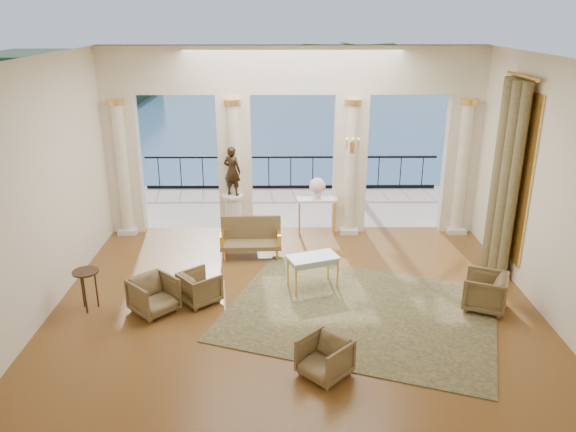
{
  "coord_description": "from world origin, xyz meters",
  "views": [
    {
      "loc": [
        -0.2,
        -9.43,
        5.21
      ],
      "look_at": [
        -0.13,
        0.6,
        1.55
      ],
      "focal_mm": 35.0,
      "sensor_mm": 36.0,
      "label": 1
    }
  ],
  "objects_px": {
    "side_table": "(86,276)",
    "armchair_a": "(153,294)",
    "game_table": "(313,260)",
    "console_table": "(317,205)",
    "pedestal": "(234,216)",
    "armchair_d": "(200,286)",
    "statue": "(232,171)",
    "armchair_b": "(325,356)",
    "settee": "(251,237)",
    "armchair_c": "(485,290)"
  },
  "relations": [
    {
      "from": "statue",
      "to": "side_table",
      "type": "distance_m",
      "value": 4.48
    },
    {
      "from": "statue",
      "to": "armchair_d",
      "type": "bearing_deg",
      "value": 105.74
    },
    {
      "from": "game_table",
      "to": "console_table",
      "type": "distance_m",
      "value": 2.88
    },
    {
      "from": "armchair_a",
      "to": "side_table",
      "type": "xyz_separation_m",
      "value": [
        -1.23,
        0.12,
        0.29
      ]
    },
    {
      "from": "armchair_c",
      "to": "side_table",
      "type": "bearing_deg",
      "value": -67.15
    },
    {
      "from": "side_table",
      "to": "armchair_a",
      "type": "bearing_deg",
      "value": -5.49
    },
    {
      "from": "pedestal",
      "to": "armchair_d",
      "type": "bearing_deg",
      "value": -95.98
    },
    {
      "from": "settee",
      "to": "side_table",
      "type": "xyz_separation_m",
      "value": [
        -2.87,
        -2.42,
        0.22
      ]
    },
    {
      "from": "pedestal",
      "to": "statue",
      "type": "relative_size",
      "value": 0.88
    },
    {
      "from": "settee",
      "to": "side_table",
      "type": "distance_m",
      "value": 3.76
    },
    {
      "from": "game_table",
      "to": "statue",
      "type": "height_order",
      "value": "statue"
    },
    {
      "from": "console_table",
      "to": "side_table",
      "type": "height_order",
      "value": "console_table"
    },
    {
      "from": "pedestal",
      "to": "console_table",
      "type": "xyz_separation_m",
      "value": [
        2.05,
        0.05,
        0.27
      ]
    },
    {
      "from": "side_table",
      "to": "pedestal",
      "type": "bearing_deg",
      "value": 57.06
    },
    {
      "from": "settee",
      "to": "pedestal",
      "type": "distance_m",
      "value": 1.35
    },
    {
      "from": "armchair_b",
      "to": "statue",
      "type": "relative_size",
      "value": 0.57
    },
    {
      "from": "armchair_b",
      "to": "statue",
      "type": "height_order",
      "value": "statue"
    },
    {
      "from": "armchair_b",
      "to": "console_table",
      "type": "distance_m",
      "value": 5.81
    },
    {
      "from": "armchair_a",
      "to": "statue",
      "type": "distance_m",
      "value": 4.16
    },
    {
      "from": "armchair_b",
      "to": "console_table",
      "type": "xyz_separation_m",
      "value": [
        0.2,
        5.79,
        0.43
      ]
    },
    {
      "from": "armchair_c",
      "to": "console_table",
      "type": "height_order",
      "value": "console_table"
    },
    {
      "from": "settee",
      "to": "pedestal",
      "type": "xyz_separation_m",
      "value": [
        -0.49,
        1.26,
        0.06
      ]
    },
    {
      "from": "armchair_b",
      "to": "game_table",
      "type": "bearing_deg",
      "value": 135.38
    },
    {
      "from": "armchair_a",
      "to": "pedestal",
      "type": "bearing_deg",
      "value": 27.15
    },
    {
      "from": "armchair_b",
      "to": "armchair_d",
      "type": "height_order",
      "value": "armchair_b"
    },
    {
      "from": "game_table",
      "to": "side_table",
      "type": "relative_size",
      "value": 1.42
    },
    {
      "from": "armchair_c",
      "to": "side_table",
      "type": "distance_m",
      "value": 7.33
    },
    {
      "from": "armchair_a",
      "to": "console_table",
      "type": "xyz_separation_m",
      "value": [
        3.19,
        3.84,
        0.39
      ]
    },
    {
      "from": "pedestal",
      "to": "armchair_c",
      "type": "bearing_deg",
      "value": -36.85
    },
    {
      "from": "statue",
      "to": "console_table",
      "type": "xyz_separation_m",
      "value": [
        2.05,
        0.05,
        -0.87
      ]
    },
    {
      "from": "armchair_c",
      "to": "side_table",
      "type": "height_order",
      "value": "side_table"
    },
    {
      "from": "settee",
      "to": "side_table",
      "type": "relative_size",
      "value": 1.77
    },
    {
      "from": "armchair_b",
      "to": "settee",
      "type": "height_order",
      "value": "settee"
    },
    {
      "from": "armchair_d",
      "to": "side_table",
      "type": "xyz_separation_m",
      "value": [
        -2.02,
        -0.26,
        0.33
      ]
    },
    {
      "from": "settee",
      "to": "pedestal",
      "type": "relative_size",
      "value": 1.32
    },
    {
      "from": "armchair_d",
      "to": "statue",
      "type": "distance_m",
      "value": 3.67
    },
    {
      "from": "armchair_a",
      "to": "armchair_d",
      "type": "distance_m",
      "value": 0.87
    },
    {
      "from": "console_table",
      "to": "game_table",
      "type": "bearing_deg",
      "value": -98.05
    },
    {
      "from": "armchair_c",
      "to": "game_table",
      "type": "xyz_separation_m",
      "value": [
        -3.14,
        0.89,
        0.22
      ]
    },
    {
      "from": "armchair_d",
      "to": "armchair_c",
      "type": "bearing_deg",
      "value": -133.21
    },
    {
      "from": "armchair_d",
      "to": "side_table",
      "type": "relative_size",
      "value": 0.87
    },
    {
      "from": "armchair_c",
      "to": "armchair_d",
      "type": "distance_m",
      "value": 5.31
    },
    {
      "from": "pedestal",
      "to": "statue",
      "type": "height_order",
      "value": "statue"
    },
    {
      "from": "armchair_a",
      "to": "settee",
      "type": "relative_size",
      "value": 0.54
    },
    {
      "from": "armchair_c",
      "to": "armchair_d",
      "type": "relative_size",
      "value": 1.14
    },
    {
      "from": "side_table",
      "to": "game_table",
      "type": "bearing_deg",
      "value": 11.51
    },
    {
      "from": "game_table",
      "to": "armchair_d",
      "type": "bearing_deg",
      "value": 175.05
    },
    {
      "from": "armchair_b",
      "to": "pedestal",
      "type": "bearing_deg",
      "value": 152.46
    },
    {
      "from": "armchair_b",
      "to": "settee",
      "type": "relative_size",
      "value": 0.5
    },
    {
      "from": "statue",
      "to": "console_table",
      "type": "bearing_deg",
      "value": -156.88
    }
  ]
}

